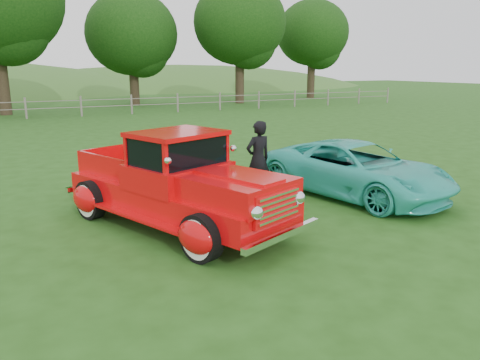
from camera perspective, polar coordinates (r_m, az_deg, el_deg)
name	(u,v)px	position (r m, az deg, el deg)	size (l,w,h in m)	color
ground	(266,227)	(8.71, 3.13, -5.73)	(140.00, 140.00, 0.00)	#204813
distant_hills	(6,126)	(67.00, -26.62, 5.87)	(116.00, 60.00, 18.00)	#306123
fence_line	(81,106)	(29.49, -18.80, 8.52)	(48.00, 0.12, 1.20)	slate
tree_near_east	(132,34)	(37.32, -13.07, 16.97)	(6.80, 6.80, 8.33)	black
tree_mid_east	(240,23)	(38.31, -0.04, 18.60)	(7.20, 7.20, 9.44)	black
tree_far_east	(313,33)	(45.47, 8.84, 17.28)	(6.60, 6.60, 8.86)	black
red_pickup	(176,185)	(8.59, -7.76, -0.56)	(3.50, 5.28, 1.78)	black
teal_sedan	(356,169)	(10.94, 13.97, 1.28)	(2.05, 4.45, 1.24)	#31C4B3
man	(258,159)	(10.53, 2.23, 2.56)	(0.63, 0.41, 1.73)	black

